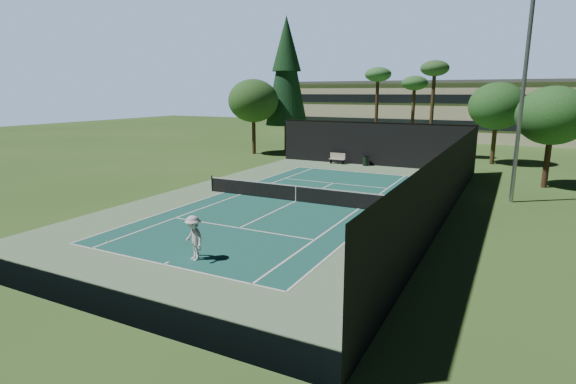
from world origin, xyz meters
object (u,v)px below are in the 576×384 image
Objects in this scene: tennis_ball_a at (107,242)px; tennis_ball_c at (317,186)px; player at (194,238)px; park_bench at (337,158)px; tennis_ball_b at (302,187)px; trash_bin at (366,161)px; tennis_net at (296,193)px; tennis_ball_d at (300,182)px.

tennis_ball_a is 1.08× the size of tennis_ball_c.
player is 26.62m from park_bench.
tennis_ball_c is (3.48, 15.94, -0.00)m from tennis_ball_a.
tennis_ball_b is 1.12× the size of tennis_ball_c.
tennis_ball_b is at bearing -129.48° from tennis_ball_c.
tennis_net is at bearing -88.59° from trash_bin.
player is at bearing -86.00° from tennis_net.
player is 26.81× the size of tennis_ball_c.
tennis_ball_a is 0.96× the size of tennis_ball_b.
player is at bearing -87.52° from trash_bin.
tennis_net is 172.34× the size of tennis_ball_a.
tennis_net is 4.29m from tennis_ball_b.
tennis_ball_d is 9.79m from park_bench.
tennis_ball_a is 16.76m from tennis_ball_d.
tennis_net reaches higher than trash_bin.
player is at bearing -84.83° from tennis_ball_c.
tennis_net is at bearing 69.29° from tennis_ball_a.
tennis_net is at bearing -82.29° from tennis_ball_c.
tennis_net is 6.22m from tennis_ball_d.
tennis_ball_c is 1.13× the size of tennis_ball_d.
trash_bin is at bearing 81.90° from tennis_ball_a.
tennis_net reaches higher than tennis_ball_b.
player is 4.99m from tennis_ball_a.
tennis_ball_a is 0.08× the size of trash_bin.
park_bench is at bearing 101.58° from tennis_net.
trash_bin is (2.78, 0.06, -0.07)m from park_bench.
tennis_ball_a is at bearing -100.18° from tennis_ball_b.
tennis_ball_c is at bearing -22.28° from tennis_ball_d.
tennis_ball_c is at bearing -76.62° from park_bench.
trash_bin is at bearing 78.06° from tennis_ball_d.
tennis_ball_a is at bearing -95.80° from tennis_ball_d.
tennis_ball_b is (-2.22, 14.88, -0.89)m from player.
tennis_net is 15.77m from park_bench.
tennis_ball_b reaches higher than tennis_ball_c.
player reaches higher than tennis_ball_c.
tennis_ball_b is (-1.46, 4.00, -0.52)m from tennis_net.
trash_bin is (1.08, 11.51, 0.44)m from tennis_ball_b.
tennis_ball_b is at bearing 79.82° from tennis_ball_a.
tennis_ball_a is 26.77m from trash_bin.
player is at bearing -81.52° from park_bench.
player reaches higher than tennis_net.
tennis_net is 11.75m from tennis_ball_a.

